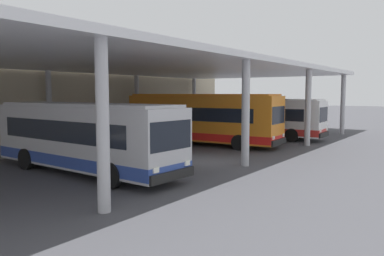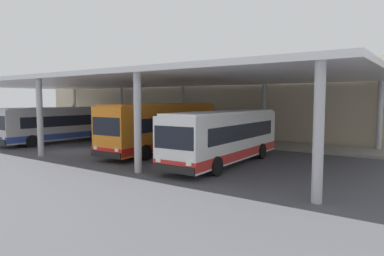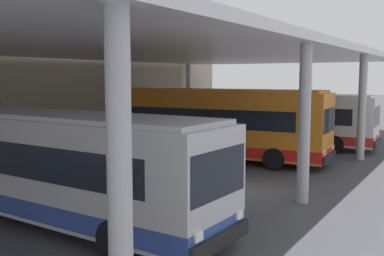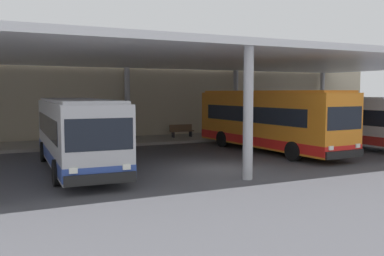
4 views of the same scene
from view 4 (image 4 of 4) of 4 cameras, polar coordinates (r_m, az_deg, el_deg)
ground_plane at (r=19.48m, az=3.35°, el=-5.50°), size 200.00×200.00×0.00m
platform_kerb at (r=30.17m, az=-7.57°, el=-1.69°), size 42.00×4.50×0.18m
station_building_facade at (r=33.08m, az=-9.40°, el=4.91°), size 48.00×1.60×7.16m
canopy_shelter at (r=24.19m, az=-3.02°, el=9.09°), size 40.00×17.00×5.55m
bus_nearest_bay at (r=19.87m, az=-15.10°, el=-0.63°), size 3.01×10.62×3.17m
bus_second_bay at (r=25.44m, az=10.15°, el=1.04°), size 3.17×11.45×3.57m
bus_middle_bay at (r=28.46m, az=21.86°, el=0.78°), size 3.04×10.63×3.17m
bench_waiting at (r=31.47m, az=-1.41°, el=-0.33°), size 1.80×0.45×0.92m
trash_bin at (r=30.30m, az=-8.45°, el=-0.56°), size 0.52×0.52×0.98m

